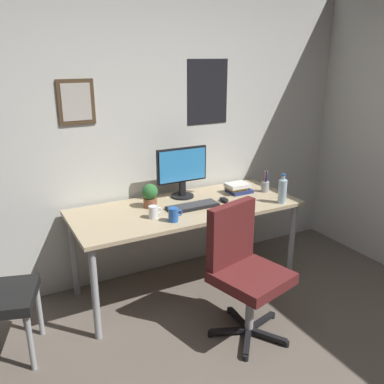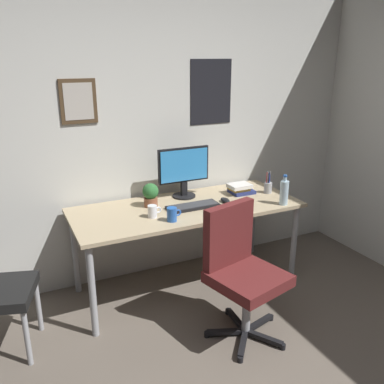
# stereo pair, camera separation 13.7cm
# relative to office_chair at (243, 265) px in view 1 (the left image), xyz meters

# --- Properties ---
(wall_back) EXTENTS (4.40, 0.10, 2.60)m
(wall_back) POSITION_rel_office_chair_xyz_m (-0.34, 1.17, 0.77)
(wall_back) COLOR silver
(wall_back) RESTS_ON ground_plane
(desk) EXTENTS (1.87, 0.76, 0.75)m
(desk) POSITION_rel_office_chair_xyz_m (-0.08, 0.71, 0.15)
(desk) COLOR tan
(desk) RESTS_ON ground_plane
(office_chair) EXTENTS (0.58, 0.58, 0.95)m
(office_chair) POSITION_rel_office_chair_xyz_m (0.00, 0.00, 0.00)
(office_chair) COLOR #591E1E
(office_chair) RESTS_ON ground_plane
(monitor) EXTENTS (0.46, 0.20, 0.43)m
(monitor) POSITION_rel_office_chair_xyz_m (-0.00, 0.94, 0.46)
(monitor) COLOR black
(monitor) RESTS_ON desk
(keyboard) EXTENTS (0.43, 0.15, 0.03)m
(keyboard) POSITION_rel_office_chair_xyz_m (-0.05, 0.65, 0.23)
(keyboard) COLOR black
(keyboard) RESTS_ON desk
(computer_mouse) EXTENTS (0.06, 0.11, 0.04)m
(computer_mouse) POSITION_rel_office_chair_xyz_m (0.25, 0.66, 0.24)
(computer_mouse) COLOR black
(computer_mouse) RESTS_ON desk
(water_bottle) EXTENTS (0.07, 0.07, 0.25)m
(water_bottle) POSITION_rel_office_chair_xyz_m (0.66, 0.40, 0.32)
(water_bottle) COLOR silver
(water_bottle) RESTS_ON desk
(coffee_mug_near) EXTENTS (0.11, 0.07, 0.10)m
(coffee_mug_near) POSITION_rel_office_chair_xyz_m (-0.31, 0.47, 0.27)
(coffee_mug_near) COLOR #2659B2
(coffee_mug_near) RESTS_ON desk
(coffee_mug_far) EXTENTS (0.11, 0.07, 0.10)m
(coffee_mug_far) POSITION_rel_office_chair_xyz_m (-0.42, 0.60, 0.27)
(coffee_mug_far) COLOR white
(coffee_mug_far) RESTS_ON desk
(potted_plant) EXTENTS (0.13, 0.13, 0.20)m
(potted_plant) POSITION_rel_office_chair_xyz_m (-0.35, 0.83, 0.32)
(potted_plant) COLOR brown
(potted_plant) RESTS_ON desk
(pen_cup) EXTENTS (0.07, 0.07, 0.20)m
(pen_cup) POSITION_rel_office_chair_xyz_m (0.72, 0.71, 0.27)
(pen_cup) COLOR #9EA0A5
(pen_cup) RESTS_ON desk
(book_stack_left) EXTENTS (0.22, 0.17, 0.09)m
(book_stack_left) POSITION_rel_office_chair_xyz_m (0.49, 0.80, 0.26)
(book_stack_left) COLOR navy
(book_stack_left) RESTS_ON desk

